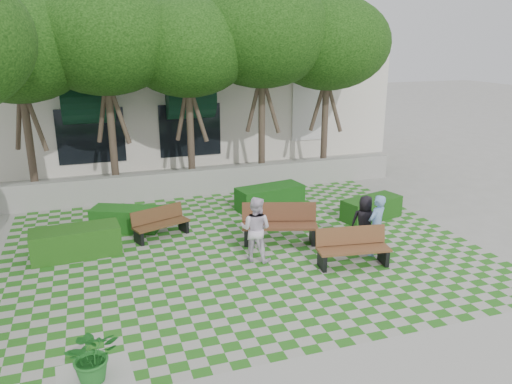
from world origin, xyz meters
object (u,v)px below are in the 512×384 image
object	(u,v)px
hedge_east	(371,208)
bench_west	(160,223)
person_blue	(376,226)
hedge_west	(76,242)
bench_east	(353,248)
person_white	(256,229)
hedge_midright	(270,198)
hedge_midleft	(126,219)
person_dark	(365,223)
bench_mid	(279,224)

from	to	relation	value
hedge_east	bench_west	bearing A→B (deg)	174.69
person_blue	hedge_west	bearing A→B (deg)	-42.84
bench_east	person_white	xyz separation A→B (m)	(-2.13, 1.04, 0.38)
hedge_midright	hedge_west	bearing A→B (deg)	-162.47
hedge_midleft	person_white	bearing A→B (deg)	-47.43
person_white	person_dark	bearing A→B (deg)	-147.58
hedge_west	person_white	xyz separation A→B (m)	(4.24, -1.68, 0.44)
person_dark	bench_west	bearing A→B (deg)	4.61
bench_west	hedge_east	size ratio (longest dim) A/B	0.87
hedge_east	person_blue	distance (m)	2.77
hedge_east	bench_east	bearing A→B (deg)	-128.65
hedge_midleft	person_dark	world-z (taller)	person_dark
bench_east	hedge_midright	distance (m)	4.62
bench_mid	hedge_midleft	bearing A→B (deg)	167.28
bench_mid	hedge_west	xyz separation A→B (m)	(-5.21, 0.81, -0.13)
bench_east	person_blue	world-z (taller)	person_blue
person_blue	person_dark	distance (m)	0.47
person_dark	bench_mid	bearing A→B (deg)	1.73
hedge_west	person_dark	distance (m)	7.42
hedge_midright	person_white	size ratio (longest dim) A/B	1.32
bench_west	hedge_east	distance (m)	6.37
hedge_east	hedge_west	xyz separation A→B (m)	(-8.55, 0.00, 0.04)
bench_west	person_dark	bearing A→B (deg)	-47.75
person_blue	person_dark	world-z (taller)	person_blue
bench_mid	person_blue	world-z (taller)	person_blue
hedge_east	hedge_west	bearing A→B (deg)	180.00
hedge_midleft	hedge_west	distance (m)	1.99
person_dark	hedge_west	bearing A→B (deg)	16.50
bench_west	hedge_west	xyz separation A→B (m)	(-2.21, -0.59, -0.02)
bench_mid	hedge_midright	xyz separation A→B (m)	(0.72, 2.68, -0.13)
hedge_midright	person_dark	distance (m)	4.01
hedge_east	person_blue	bearing A→B (deg)	-119.27
hedge_east	hedge_midleft	distance (m)	7.35
bench_mid	hedge_midright	distance (m)	2.78
bench_west	person_white	xyz separation A→B (m)	(2.03, -2.27, 0.42)
person_dark	bench_east	bearing A→B (deg)	77.10
hedge_midleft	person_dark	size ratio (longest dim) A/B	1.31
bench_east	hedge_midleft	distance (m)	6.55
bench_mid	hedge_east	distance (m)	3.44
person_blue	bench_west	bearing A→B (deg)	-55.27
hedge_midleft	person_dark	xyz separation A→B (m)	(5.81, -3.39, 0.39)
bench_east	bench_mid	world-z (taller)	bench_mid
person_dark	person_white	xyz separation A→B (m)	(-2.92, 0.24, 0.10)
hedge_midleft	hedge_west	world-z (taller)	hedge_west
person_blue	person_dark	bearing A→B (deg)	-107.28
bench_mid	hedge_midright	size ratio (longest dim) A/B	0.98
bench_east	hedge_west	distance (m)	6.93
bench_west	person_dark	distance (m)	5.56
bench_east	person_white	world-z (taller)	person_white
hedge_midright	bench_east	bearing A→B (deg)	-84.49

